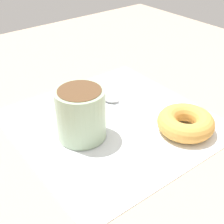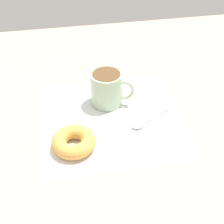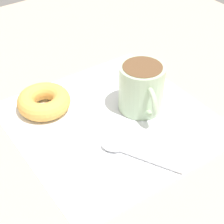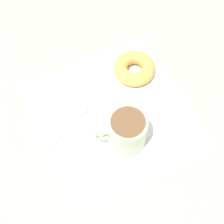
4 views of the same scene
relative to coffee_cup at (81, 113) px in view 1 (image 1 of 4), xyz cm
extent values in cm
cube|color=tan|center=(-9.35, -0.08, -5.97)|extent=(120.00, 120.00, 2.00)
cube|color=white|center=(-6.75, -0.25, -4.82)|extent=(35.14, 35.14, 0.30)
cylinder|color=#9EB793|center=(0.07, 0.20, -0.19)|extent=(8.43, 8.43, 8.96)
cylinder|color=brown|center=(0.07, 0.20, 4.09)|extent=(7.23, 7.23, 0.60)
torus|color=#9EB793|center=(-1.46, -4.26, -0.19)|extent=(2.77, 5.89, 5.92)
torus|color=gold|center=(-15.14, 10.16, -2.97)|extent=(10.12, 10.12, 3.41)
ellipsoid|color=silver|center=(-11.05, -6.08, -4.22)|extent=(3.79, 4.30, 0.90)
cylinder|color=silver|center=(-7.87, -12.18, -4.39)|extent=(5.80, 10.43, 0.56)
camera|label=1|loc=(23.03, 37.22, 28.90)|focal=50.00mm
camera|label=2|loc=(-65.89, 11.03, 47.16)|focal=50.00mm
camera|label=3|loc=(-37.21, -42.68, 40.27)|focal=60.00mm
camera|label=4|loc=(28.85, -18.46, 72.20)|focal=60.00mm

